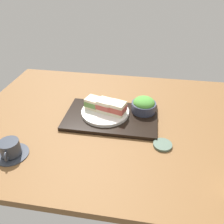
{
  "coord_description": "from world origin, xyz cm",
  "views": [
    {
      "loc": [
        -13.13,
        88.43,
        64.44
      ],
      "look_at": [
        1.13,
        1.43,
        5.0
      ],
      "focal_mm": 36.5,
      "sensor_mm": 36.0,
      "label": 1
    }
  ],
  "objects": [
    {
      "name": "sandwich_near",
      "position": [
        -1.31,
        0.33,
        6.34
      ],
      "size": [
        8.69,
        8.12,
        6.09
      ],
      "color": "#EFE5C1",
      "rests_on": "sandwich_plate"
    },
    {
      "name": "serving_tray",
      "position": [
        1.81,
        -0.45,
        0.89
      ],
      "size": [
        44.06,
        26.56,
        1.78
      ],
      "primitive_type": "cube",
      "color": "black",
      "rests_on": "ground_plane"
    },
    {
      "name": "sandwich_middle",
      "position": [
        4.98,
        -1.66,
        6.31
      ],
      "size": [
        8.76,
        8.34,
        6.03
      ],
      "color": "#EFE5C1",
      "rests_on": "sandwich_plate"
    },
    {
      "name": "ground_plane",
      "position": [
        0.0,
        0.0,
        -1.5
      ],
      "size": [
        140.0,
        100.0,
        3.0
      ],
      "primitive_type": "cube",
      "color": "brown"
    },
    {
      "name": "sandwich_far",
      "position": [
        11.27,
        -3.65,
        5.94
      ],
      "size": [
        8.47,
        8.01,
        5.29
      ],
      "color": "beige",
      "rests_on": "sandwich_plate"
    },
    {
      "name": "coffee_cup",
      "position": [
        36.46,
        30.47,
        2.96
      ],
      "size": [
        12.98,
        12.98,
        6.66
      ],
      "color": "#333842",
      "rests_on": "ground_plane"
    },
    {
      "name": "salad_bowl",
      "position": [
        -13.25,
        -6.76,
        5.25
      ],
      "size": [
        11.92,
        11.92,
        7.54
      ],
      "color": "#33384C",
      "rests_on": "serving_tray"
    },
    {
      "name": "sandwich_plate",
      "position": [
        4.98,
        -1.66,
        2.54
      ],
      "size": [
        23.19,
        23.19,
        1.52
      ],
      "primitive_type": "cylinder",
      "color": "silver",
      "rests_on": "serving_tray"
    },
    {
      "name": "small_sauce_dish",
      "position": [
        -22.41,
        15.55,
        0.54
      ],
      "size": [
        7.8,
        7.8,
        1.08
      ],
      "primitive_type": "cylinder",
      "color": "#4C6051",
      "rests_on": "ground_plane"
    }
  ]
}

